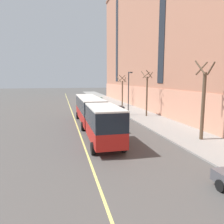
{
  "coord_description": "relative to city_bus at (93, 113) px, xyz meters",
  "views": [
    {
      "loc": [
        -3.45,
        -18.57,
        5.9
      ],
      "look_at": [
        2.79,
        7.82,
        1.8
      ],
      "focal_mm": 35.0,
      "sensor_mm": 36.0,
      "label": 1
    }
  ],
  "objects": [
    {
      "name": "parked_car_green_1",
      "position": [
        5.28,
        26.93,
        -1.3
      ],
      "size": [
        2.13,
        4.34,
        1.56
      ],
      "color": "#23603D",
      "rests_on": "ground"
    },
    {
      "name": "sidewalk",
      "position": [
        9.21,
        -3.14,
        -2.0
      ],
      "size": [
        5.5,
        160.0,
        0.15
      ],
      "primitive_type": "cube",
      "color": "gray",
      "rests_on": "ground"
    },
    {
      "name": "lane_centerline",
      "position": [
        -1.7,
        -3.14,
        -2.08
      ],
      "size": [
        0.16,
        140.0,
        0.01
      ],
      "primitive_type": "cube",
      "color": "#E0D66B",
      "rests_on": "ground"
    },
    {
      "name": "street_lamp",
      "position": [
        7.06,
        8.69,
        2.3
      ],
      "size": [
        0.36,
        1.48,
        6.9
      ],
      "color": "#2D2D30",
      "rests_on": "sidewalk"
    },
    {
      "name": "street_tree_far_uptown",
      "position": [
        9.47,
        7.05,
        1.69
      ],
      "size": [
        1.52,
        1.49,
        7.12
      ],
      "color": "brown",
      "rests_on": "sidewalk"
    },
    {
      "name": "street_tree_far_downtown",
      "position": [
        9.44,
        20.88,
        1.44
      ],
      "size": [
        1.91,
        1.91,
        6.65
      ],
      "color": "brown",
      "rests_on": "sidewalk"
    },
    {
      "name": "ground_plane",
      "position": [
        -0.16,
        -6.14,
        -2.08
      ],
      "size": [
        260.0,
        260.0,
        0.0
      ],
      "primitive_type": "plane",
      "color": "#4C4947"
    },
    {
      "name": "city_bus",
      "position": [
        0.0,
        0.0,
        0.0
      ],
      "size": [
        2.82,
        19.39,
        3.58
      ],
      "color": "red",
      "rests_on": "ground"
    },
    {
      "name": "street_tree_mid_block",
      "position": [
        9.47,
        -6.78,
        1.74
      ],
      "size": [
        1.5,
        1.41,
        7.49
      ],
      "color": "brown",
      "rests_on": "sidewalk"
    },
    {
      "name": "parked_car_black_0",
      "position": [
        5.4,
        9.18,
        -1.3
      ],
      "size": [
        2.09,
        4.4,
        1.56
      ],
      "color": "black",
      "rests_on": "ground"
    }
  ]
}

